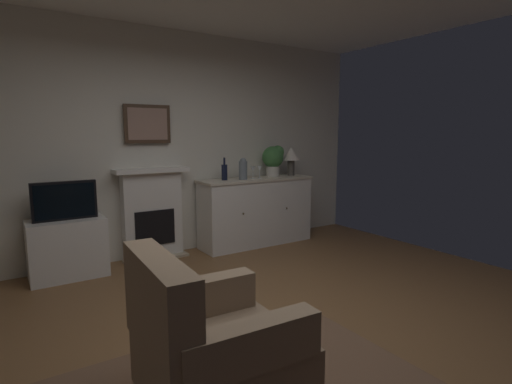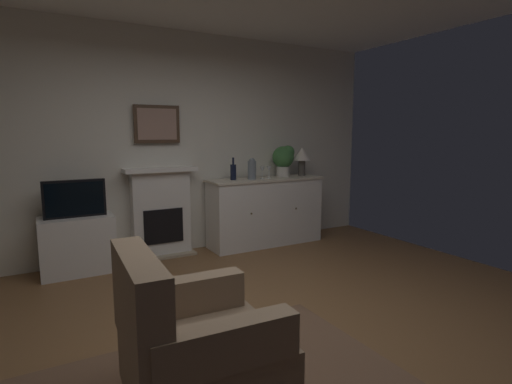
# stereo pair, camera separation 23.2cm
# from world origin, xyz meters

# --- Properties ---
(ground_plane) EXTENTS (6.05, 5.10, 0.10)m
(ground_plane) POSITION_xyz_m (0.00, 0.00, -0.05)
(ground_plane) COLOR brown
(ground_plane) RESTS_ON ground
(wall_rear) EXTENTS (6.05, 0.06, 2.75)m
(wall_rear) POSITION_xyz_m (0.00, 2.52, 1.38)
(wall_rear) COLOR silver
(wall_rear) RESTS_ON ground_plane
(fireplace_unit) EXTENTS (0.87, 0.30, 1.10)m
(fireplace_unit) POSITION_xyz_m (-0.14, 2.39, 0.55)
(fireplace_unit) COLOR white
(fireplace_unit) RESTS_ON ground_plane
(framed_picture) EXTENTS (0.55, 0.04, 0.45)m
(framed_picture) POSITION_xyz_m (-0.14, 2.44, 1.62)
(framed_picture) COLOR #473323
(sideboard_cabinet) EXTENTS (1.60, 0.49, 0.91)m
(sideboard_cabinet) POSITION_xyz_m (1.25, 2.22, 0.46)
(sideboard_cabinet) COLOR white
(sideboard_cabinet) RESTS_ON ground_plane
(table_lamp) EXTENTS (0.26, 0.26, 0.40)m
(table_lamp) POSITION_xyz_m (1.84, 2.22, 1.19)
(table_lamp) COLOR #4C4742
(table_lamp) RESTS_ON sideboard_cabinet
(wine_bottle) EXTENTS (0.08, 0.08, 0.29)m
(wine_bottle) POSITION_xyz_m (0.78, 2.24, 1.02)
(wine_bottle) COLOR black
(wine_bottle) RESTS_ON sideboard_cabinet
(wine_glass_left) EXTENTS (0.07, 0.07, 0.16)m
(wine_glass_left) POSITION_xyz_m (1.17, 2.17, 1.03)
(wine_glass_left) COLOR silver
(wine_glass_left) RESTS_ON sideboard_cabinet
(wine_glass_center) EXTENTS (0.07, 0.07, 0.16)m
(wine_glass_center) POSITION_xyz_m (1.28, 2.18, 1.03)
(wine_glass_center) COLOR silver
(wine_glass_center) RESTS_ON sideboard_cabinet
(vase_decorative) EXTENTS (0.11, 0.11, 0.28)m
(vase_decorative) POSITION_xyz_m (1.01, 2.17, 1.05)
(vase_decorative) COLOR slate
(vase_decorative) RESTS_ON sideboard_cabinet
(tv_cabinet) EXTENTS (0.75, 0.42, 0.62)m
(tv_cabinet) POSITION_xyz_m (-1.11, 2.23, 0.31)
(tv_cabinet) COLOR white
(tv_cabinet) RESTS_ON ground_plane
(tv_set) EXTENTS (0.62, 0.07, 0.40)m
(tv_set) POSITION_xyz_m (-1.11, 2.21, 0.82)
(tv_set) COLOR black
(tv_set) RESTS_ON tv_cabinet
(potted_plant_small) EXTENTS (0.30, 0.30, 0.43)m
(potted_plant_small) POSITION_xyz_m (1.57, 2.26, 1.17)
(potted_plant_small) COLOR beige
(potted_plant_small) RESTS_ON sideboard_cabinet
(armchair) EXTENTS (0.85, 0.81, 0.92)m
(armchair) POSITION_xyz_m (-0.81, -0.46, 0.38)
(armchair) COLOR #8C7259
(armchair) RESTS_ON ground_plane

